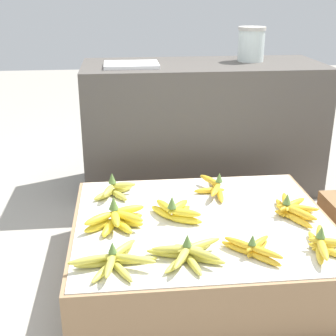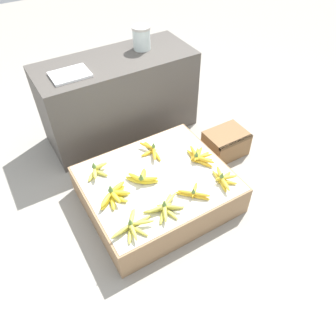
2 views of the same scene
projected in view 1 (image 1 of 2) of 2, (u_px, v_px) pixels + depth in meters
The scene contains 14 objects.
ground_plane at pixel (201, 273), 1.89m from camera, with size 10.00×10.00×0.00m, color gray.
display_platform at pixel (202, 247), 1.85m from camera, with size 1.00×0.86×0.24m.
back_vendor_table at pixel (202, 127), 2.60m from camera, with size 1.28×0.53×0.70m.
banana_bunch_front_left at pixel (115, 260), 1.49m from camera, with size 0.29×0.24×0.09m.
banana_bunch_front_midleft at pixel (188, 253), 1.53m from camera, with size 0.26×0.22×0.09m.
banana_bunch_front_midright at pixel (254, 248), 1.56m from camera, with size 0.18×0.18×0.08m.
banana_bunch_front_right at pixel (324, 244), 1.58m from camera, with size 0.16×0.23×0.10m.
banana_bunch_middle_left at pixel (117, 219), 1.74m from camera, with size 0.24×0.18×0.11m.
banana_bunch_middle_midleft at pixel (176, 211), 1.80m from camera, with size 0.20×0.17×0.11m.
banana_bunch_middle_right at pixel (293, 209), 1.83m from camera, with size 0.18×0.26×0.10m.
banana_bunch_back_left at pixel (115, 190), 1.99m from camera, with size 0.19×0.17×0.10m.
banana_bunch_back_midright at pixel (215, 187), 2.03m from camera, with size 0.14×0.25×0.09m.
glass_jar at pixel (251, 44), 2.51m from camera, with size 0.15×0.15×0.18m.
foam_tray_white at pixel (131, 65), 2.37m from camera, with size 0.28×0.21×0.02m.
Camera 1 is at (-0.30, -1.58, 1.08)m, focal length 50.00 mm.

